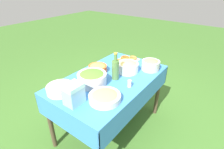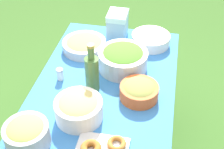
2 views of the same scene
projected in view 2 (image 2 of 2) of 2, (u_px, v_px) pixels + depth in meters
picnic_table at (104, 101)px, 1.87m from camera, size 1.36×0.82×0.75m
salad_bowl at (123, 58)px, 1.91m from camera, size 0.30×0.30×0.14m
pasta_bowl at (79, 108)px, 1.59m from camera, size 0.25×0.25×0.13m
plate_stack at (151, 39)px, 2.14m from camera, size 0.26×0.26×0.07m
olive_oil_bottle at (92, 73)px, 1.73m from camera, size 0.08×0.08×0.31m
bread_bowl at (84, 44)px, 2.09m from camera, size 0.29×0.29×0.08m
fruit_bowl at (27, 134)px, 1.46m from camera, size 0.22×0.22×0.13m
olive_bowl at (139, 91)px, 1.72m from camera, size 0.22×0.22×0.10m
cooler_box at (117, 25)px, 2.16m from camera, size 0.16×0.13×0.19m
salt_shaker at (60, 74)px, 1.85m from camera, size 0.04×0.04×0.08m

